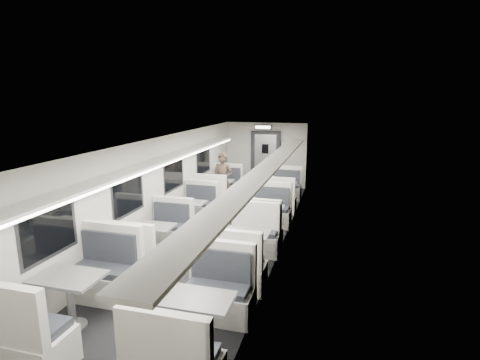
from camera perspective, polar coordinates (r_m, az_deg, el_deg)
The scene contains 19 objects.
room at distance 8.33m, azimuth -4.17°, elevation -2.31°, with size 3.24×12.24×2.64m.
booth_left_a at distance 12.11m, azimuth -3.04°, elevation -1.63°, with size 1.00×2.03×1.09m.
booth_left_b at distance 9.83m, azimuth -7.65°, elevation -5.20°, with size 0.97×1.97×1.05m.
booth_left_c at distance 8.22m, azimuth -12.82°, elevation -9.02°, with size 0.99×2.00×1.07m.
booth_left_d at distance 6.26m, azimuth -24.38°, elevation -16.45°, with size 1.16×2.36×1.26m.
booth_right_a at distance 11.82m, azimuth 6.48°, elevation -2.06°, with size 1.00×2.02×1.08m.
booth_right_b at distance 9.17m, azimuth 3.78°, elevation -6.24°, with size 1.05×2.14×1.14m.
booth_right_c at distance 7.49m, azimuth 0.94°, elevation -10.61°, with size 1.07×2.18×1.16m.
booth_right_d at distance 5.36m, azimuth -6.19°, elevation -20.87°, with size 1.08×2.19×1.17m.
passenger at distance 11.27m, azimuth -2.65°, elevation -0.13°, with size 0.62×0.41×1.71m, color black.
window_a at distance 11.92m, azimuth -5.55°, elevation 2.95°, with size 0.02×1.18×0.84m, color black.
window_b at distance 9.93m, azimuth -10.02°, elevation 0.86°, with size 0.02×1.18×0.84m, color black.
window_c at distance 8.05m, azimuth -16.63°, elevation -2.25°, with size 0.02×1.18×0.84m, color black.
window_d at distance 6.38m, azimuth -27.04°, elevation -7.04°, with size 0.02×1.18×0.84m, color black.
luggage_rack_left at distance 8.40m, azimuth -12.97°, elevation 2.52°, with size 0.46×10.40×0.09m.
luggage_rack_right at distance 7.57m, azimuth 3.92°, elevation 1.72°, with size 0.46×10.40×0.09m.
vestibule_door at distance 13.98m, azimuth 3.88°, elevation 3.12°, with size 1.10×0.13×2.10m.
exit_sign at distance 13.35m, azimuth 3.55°, elevation 8.05°, with size 0.62×0.12×0.16m.
wall_notice at distance 13.77m, azimuth 6.97°, elevation 4.85°, with size 0.32×0.02×0.40m, color silver.
Camera 1 is at (2.68, -7.59, 3.35)m, focal length 28.00 mm.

